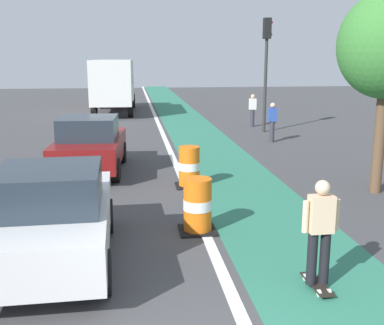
{
  "coord_description": "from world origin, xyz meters",
  "views": [
    {
      "loc": [
        -0.49,
        -3.99,
        3.42
      ],
      "look_at": [
        0.83,
        6.29,
        1.1
      ],
      "focal_mm": 44.27,
      "sensor_mm": 36.0,
      "label": 1
    }
  ],
  "objects": [
    {
      "name": "traffic_light_corner",
      "position": [
        5.61,
        17.18,
        3.5
      ],
      "size": [
        0.41,
        0.32,
        5.1
      ],
      "color": "#2D2D2D",
      "rests_on": "ground"
    },
    {
      "name": "lane_divider_stripe",
      "position": [
        0.9,
        12.0,
        0.01
      ],
      "size": [
        0.2,
        80.0,
        0.01
      ],
      "primitive_type": "cube",
      "color": "silver",
      "rests_on": "ground"
    },
    {
      "name": "parked_sedan_nearest",
      "position": [
        -1.84,
        3.71,
        0.83
      ],
      "size": [
        2.0,
        4.14,
        1.7
      ],
      "color": "silver",
      "rests_on": "ground"
    },
    {
      "name": "skateboarder_on_lane",
      "position": [
        2.22,
        2.29,
        0.91
      ],
      "size": [
        0.57,
        0.81,
        1.69
      ],
      "color": "black",
      "rests_on": "ground"
    },
    {
      "name": "bike_lane_strip",
      "position": [
        2.4,
        12.0,
        0.0
      ],
      "size": [
        2.5,
        80.0,
        0.01
      ],
      "primitive_type": "cube",
      "color": "#2D755B",
      "rests_on": "ground"
    },
    {
      "name": "parked_sedan_second",
      "position": [
        -1.74,
        10.23,
        0.83
      ],
      "size": [
        2.1,
        4.2,
        1.7
      ],
      "color": "maroon",
      "rests_on": "ground"
    },
    {
      "name": "pedestrian_crossing",
      "position": [
        5.18,
        14.53,
        0.86
      ],
      "size": [
        0.34,
        0.2,
        1.61
      ],
      "color": "#33333D",
      "rests_on": "ground"
    },
    {
      "name": "traffic_barrel_front",
      "position": [
        0.76,
        4.89,
        0.53
      ],
      "size": [
        0.73,
        0.73,
        1.09
      ],
      "color": "orange",
      "rests_on": "ground"
    },
    {
      "name": "pedestrian_waiting",
      "position": [
        5.49,
        18.9,
        0.86
      ],
      "size": [
        0.34,
        0.2,
        1.61
      ],
      "color": "#33333D",
      "rests_on": "ground"
    },
    {
      "name": "traffic_barrel_mid",
      "position": [
        1.01,
        8.25,
        0.53
      ],
      "size": [
        0.73,
        0.73,
        1.09
      ],
      "color": "orange",
      "rests_on": "ground"
    },
    {
      "name": "delivery_truck_down_block",
      "position": [
        -1.49,
        25.73,
        1.85
      ],
      "size": [
        2.55,
        7.67,
        3.23
      ],
      "color": "silver",
      "rests_on": "ground"
    }
  ]
}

